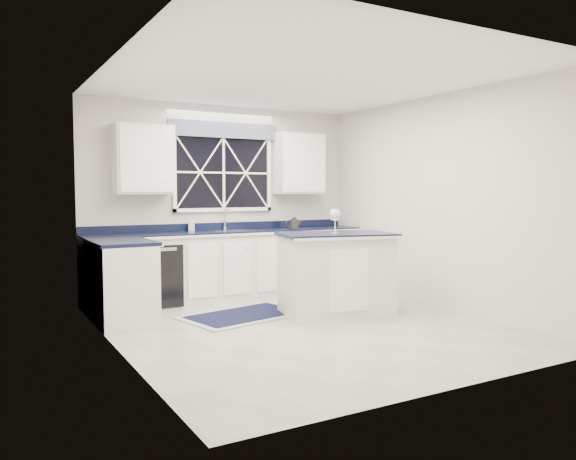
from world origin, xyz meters
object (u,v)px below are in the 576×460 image
wine_glass (335,216)px  dishwasher (154,274)px  faucet (226,219)px  kettle (294,223)px  island (336,273)px  soap_bottle (191,224)px

wine_glass → dishwasher: bearing=135.2°
dishwasher → faucet: size_ratio=2.72×
faucet → kettle: 1.03m
island → kettle: 1.73m
wine_glass → kettle: bearing=76.2°
island → soap_bottle: bearing=134.5°
island → soap_bottle: size_ratio=7.98×
kettle → soap_bottle: size_ratio=1.28×
island → kettle: size_ratio=6.26×
island → dishwasher: bearing=149.6°
dishwasher → island: (1.76, -1.63, 0.09)m
dishwasher → soap_bottle: soap_bottle is taller
island → wine_glass: bearing=-123.7°
faucet → island: bearing=-70.2°
faucet → dishwasher: bearing=-170.0°
island → kettle: bearing=90.1°
wine_glass → faucet: bearing=107.7°
faucet → island: faucet is taller
soap_bottle → faucet: bearing=-2.8°
kettle → soap_bottle: 1.53m
dishwasher → island: bearing=-42.8°
dishwasher → soap_bottle: 0.89m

